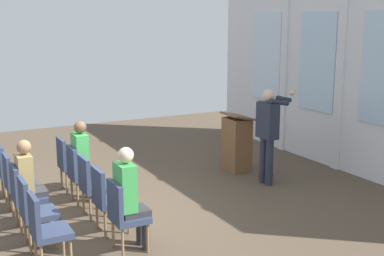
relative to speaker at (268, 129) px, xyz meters
name	(u,v)px	position (x,y,z in m)	size (l,w,h in m)	color
ground_plane	(83,218)	(0.05, -3.43, -1.01)	(13.74, 13.74, 0.00)	brown
rear_partition	(352,70)	(0.09, 1.84, 0.97)	(8.68, 0.14, 3.95)	silver
speaker	(268,129)	(0.00, 0.00, 0.00)	(0.51, 0.69, 1.73)	#232838
mic_stand	(266,159)	(-0.37, 0.26, -0.68)	(0.28, 0.28, 1.55)	black
lectern	(237,143)	(-0.96, -0.03, -0.46)	(0.60, 0.48, 1.16)	brown
chair_r0_c0	(68,161)	(-1.30, -3.27, -0.48)	(0.46, 0.44, 0.94)	olive
chair_r0_c1	(79,171)	(-0.63, -3.27, -0.48)	(0.46, 0.44, 0.94)	olive
audience_r0_c1	(84,157)	(-0.63, -3.19, -0.26)	(0.36, 0.39, 1.36)	#2D2D33
chair_r0_c2	(92,183)	(0.05, -3.27, -0.48)	(0.46, 0.44, 0.94)	olive
chair_r0_c3	(106,196)	(0.73, -3.27, -0.48)	(0.46, 0.44, 0.94)	olive
chair_r0_c4	(124,212)	(1.41, -3.27, -0.48)	(0.46, 0.44, 0.94)	olive
audience_r0_c4	(129,194)	(1.41, -3.19, -0.25)	(0.36, 0.39, 1.38)	#2D2D33
chair_r1_c0	(8,169)	(-1.30, -4.26, -0.48)	(0.46, 0.44, 0.94)	olive
chair_r1_c1	(15,180)	(-0.63, -4.26, -0.48)	(0.46, 0.44, 0.94)	olive
chair_r1_c2	(24,193)	(0.05, -4.26, -0.48)	(0.46, 0.44, 0.94)	olive
audience_r1_c2	(29,179)	(0.05, -4.18, -0.29)	(0.36, 0.39, 1.30)	#2D2D33
chair_r1_c3	(33,208)	(0.73, -4.26, -0.48)	(0.46, 0.44, 0.94)	olive
chair_r1_c4	(45,227)	(1.41, -4.26, -0.48)	(0.46, 0.44, 0.94)	olive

